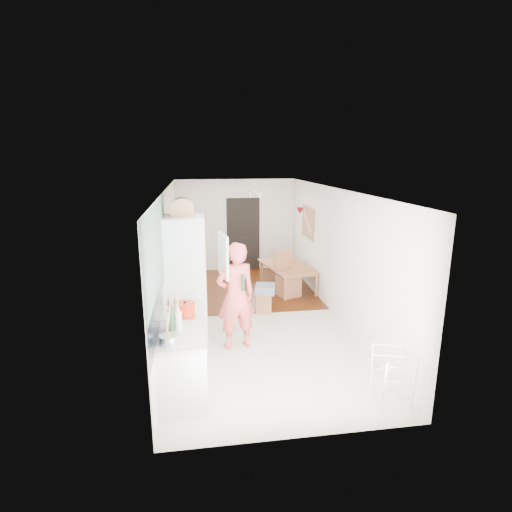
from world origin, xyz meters
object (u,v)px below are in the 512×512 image
object	(u,v)px
dining_table	(288,279)
stool	(264,302)
drying_rack	(392,379)
person	(236,287)
dining_chair	(289,274)

from	to	relation	value
dining_table	stool	bearing A→B (deg)	137.38
drying_rack	dining_table	bearing A→B (deg)	111.39
person	dining_table	distance (m)	3.29
dining_chair	drying_rack	world-z (taller)	dining_chair
dining_table	dining_chair	distance (m)	0.58
dining_table	stool	size ratio (longest dim) A/B	3.55
dining_table	dining_chair	size ratio (longest dim) A/B	1.37
person	dining_table	xyz separation A→B (m)	(1.53, 2.80, -0.80)
person	stool	world-z (taller)	person
person	drying_rack	xyz separation A→B (m)	(1.75, -1.95, -0.65)
person	dining_chair	bearing A→B (deg)	-135.19
person	dining_table	size ratio (longest dim) A/B	1.49
dining_table	stool	distance (m)	1.57
person	drying_rack	distance (m)	2.70
drying_rack	dining_chair	bearing A→B (deg)	113.29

